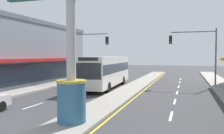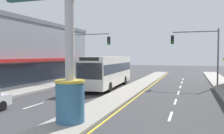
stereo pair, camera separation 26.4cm
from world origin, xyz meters
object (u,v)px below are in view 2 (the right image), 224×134
(district_sign, at_px, (70,49))
(bus_far_right_lane, at_px, (108,70))
(suv_near_left_lane, at_px, (96,74))
(storefront_left, at_px, (3,53))
(traffic_light_left_side, at_px, (87,48))
(traffic_light_right_side, at_px, (200,47))

(district_sign, xyz_separation_m, bus_far_right_lane, (-2.82, 13.67, -1.82))
(district_sign, height_order, suv_near_left_lane, district_sign)
(storefront_left, bearing_deg, traffic_light_left_side, 28.18)
(traffic_light_right_side, bearing_deg, storefront_left, -166.47)
(storefront_left, xyz_separation_m, suv_near_left_lane, (8.58, 6.59, -2.67))
(district_sign, distance_m, traffic_light_left_side, 17.39)
(traffic_light_right_side, xyz_separation_m, bus_far_right_lane, (-9.23, -3.12, -2.38))
(bus_far_right_lane, height_order, suv_near_left_lane, bus_far_right_lane)
(storefront_left, bearing_deg, traffic_light_right_side, 13.53)
(storefront_left, relative_size, suv_near_left_lane, 5.47)
(traffic_light_left_side, bearing_deg, traffic_light_right_side, 2.85)
(storefront_left, xyz_separation_m, bus_far_right_lane, (11.88, 1.96, -1.79))
(district_sign, xyz_separation_m, traffic_light_left_side, (-6.41, 16.15, 0.56))
(suv_near_left_lane, bearing_deg, district_sign, -71.50)
(traffic_light_right_side, bearing_deg, district_sign, -110.89)
(traffic_light_left_side, bearing_deg, district_sign, -68.36)
(storefront_left, height_order, traffic_light_right_side, storefront_left)
(suv_near_left_lane, bearing_deg, storefront_left, -142.45)
(bus_far_right_lane, bearing_deg, traffic_light_right_side, 18.65)
(district_sign, distance_m, suv_near_left_lane, 19.49)
(storefront_left, height_order, suv_near_left_lane, storefront_left)
(bus_far_right_lane, bearing_deg, storefront_left, -170.62)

